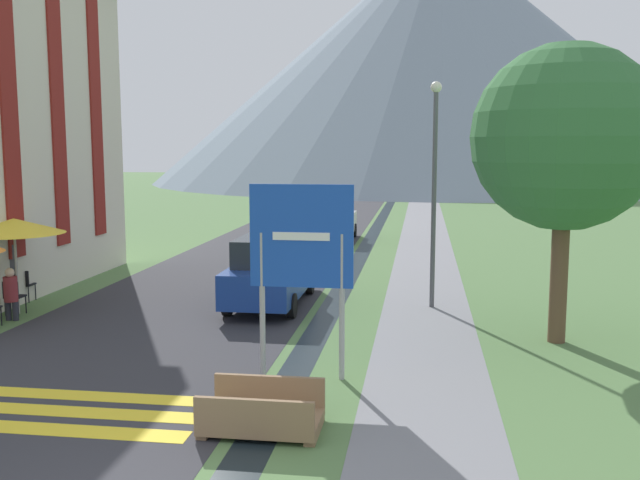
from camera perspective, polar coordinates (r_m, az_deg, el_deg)
The scene contains 17 objects.
ground_plane at distance 27.69m, azimuth 0.93°, elevation -0.99°, with size 160.00×160.00×0.00m, color #517542.
road at distance 37.86m, azimuth -0.92°, elevation 1.32°, with size 6.40×60.00×0.01m.
footpath at distance 37.40m, azimuth 8.35°, elevation 1.16°, with size 2.20×60.00×0.01m.
drainage_channel at distance 37.46m, azimuth 4.68°, elevation 1.23°, with size 0.60×60.00×0.00m.
crosswalk_marking at distance 12.30m, azimuth -21.82°, elevation -12.49°, with size 5.44×1.84×0.01m.
mountain_distant at distance 85.54m, azimuth 9.46°, elevation 14.13°, with size 65.14×65.14×28.15m.
road_sign at distance 12.43m, azimuth -1.49°, elevation -1.04°, with size 1.83×0.11×3.45m.
footbridge at distance 10.68m, azimuth -4.65°, elevation -13.79°, with size 1.70×1.10×0.65m.
parked_car_near at distance 18.50m, azimuth -3.95°, elevation -2.43°, with size 1.77×4.54×1.82m.
parked_car_far at distance 31.15m, azimuth 1.11°, elevation 1.64°, with size 1.75×3.84×1.82m.
cafe_chair_far_right at distance 20.43m, azimuth -22.61°, elevation -3.18°, with size 0.40×0.40×0.85m.
cafe_chair_middle at distance 18.91m, azimuth -23.34°, elevation -4.04°, with size 0.40×0.40×0.85m.
cafe_umbrella_middle_yellow at distance 18.82m, azimuth -23.29°, elevation 1.03°, with size 2.40×2.40×2.36m.
person_seated_far at distance 18.35m, azimuth -23.50°, elevation -3.80°, with size 0.32×0.32×1.26m.
person_standing_terrace at distance 19.77m, azimuth -23.49°, elevation -1.92°, with size 0.32×0.32×1.84m.
streetlamp at distance 18.16m, azimuth 9.14°, elevation 5.01°, with size 0.28×0.28×5.69m.
tree_by_path at distance 15.46m, azimuth 19.02°, elevation 7.72°, with size 3.82×3.82×6.19m.
Camera 1 is at (3.44, -7.17, 4.11)m, focal length 40.00 mm.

